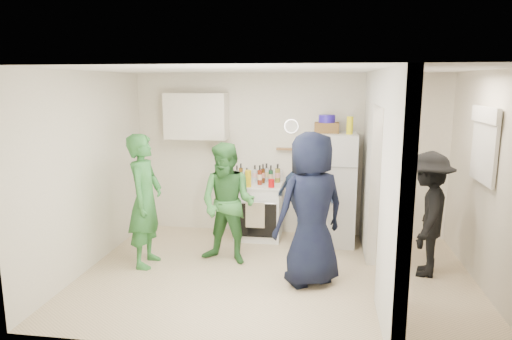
{
  "coord_description": "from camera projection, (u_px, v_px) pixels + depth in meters",
  "views": [
    {
      "loc": [
        0.54,
        -5.29,
        2.35
      ],
      "look_at": [
        -0.31,
        0.4,
        1.25
      ],
      "focal_mm": 32.0,
      "sensor_mm": 36.0,
      "label": 1
    }
  ],
  "objects": [
    {
      "name": "person_denim",
      "position": [
        306.0,
        199.0,
        6.33
      ],
      "size": [
        0.97,
        0.76,
        1.54
      ],
      "primitive_type": "imported",
      "rotation": [
        0.0,
        0.0,
        -0.49
      ],
      "color": "#394F7D",
      "rests_on": "floor"
    },
    {
      "name": "red_cup",
      "position": [
        271.0,
        183.0,
        6.65
      ],
      "size": [
        0.09,
        0.09,
        0.12
      ],
      "primitive_type": "cylinder",
      "color": "red",
      "rests_on": "stove"
    },
    {
      "name": "floor",
      "position": [
        276.0,
        275.0,
        5.66
      ],
      "size": [
        4.8,
        4.8,
        0.0
      ],
      "primitive_type": "plane",
      "color": "beige",
      "rests_on": "ground"
    },
    {
      "name": "partition_pier_back",
      "position": [
        371.0,
        164.0,
        6.32
      ],
      "size": [
        0.12,
        1.2,
        2.5
      ],
      "primitive_type": "cube",
      "color": "silver",
      "rests_on": "floor"
    },
    {
      "name": "person_navy",
      "position": [
        311.0,
        209.0,
        5.3
      ],
      "size": [
        1.06,
        0.97,
        1.82
      ],
      "primitive_type": "imported",
      "rotation": [
        0.0,
        0.0,
        -2.56
      ],
      "color": "black",
      "rests_on": "floor"
    },
    {
      "name": "bottle_i",
      "position": [
        263.0,
        173.0,
        6.94
      ],
      "size": [
        0.06,
        0.06,
        0.29
      ],
      "primitive_type": "cylinder",
      "color": "#50270D",
      "rests_on": "stove"
    },
    {
      "name": "partition_header",
      "position": [
        385.0,
        88.0,
        5.05
      ],
      "size": [
        0.12,
        1.0,
        0.4
      ],
      "primitive_type": "cube",
      "color": "silver",
      "rests_on": "partition_pier_back"
    },
    {
      "name": "ceiling",
      "position": [
        278.0,
        70.0,
        5.19
      ],
      "size": [
        4.8,
        4.8,
        0.0
      ],
      "primitive_type": "plane",
      "rotation": [
        3.14,
        0.0,
        0.0
      ],
      "color": "white",
      "rests_on": "wall_back"
    },
    {
      "name": "person_green_left",
      "position": [
        145.0,
        201.0,
        5.86
      ],
      "size": [
        0.41,
        0.63,
        1.73
      ],
      "primitive_type": "imported",
      "rotation": [
        0.0,
        0.0,
        1.57
      ],
      "color": "#327D3E",
      "rests_on": "floor"
    },
    {
      "name": "wall_left",
      "position": [
        88.0,
        171.0,
        5.77
      ],
      "size": [
        0.0,
        3.4,
        3.4
      ],
      "primitive_type": "plane",
      "rotation": [
        1.57,
        0.0,
        1.57
      ],
      "color": "silver",
      "rests_on": "floor"
    },
    {
      "name": "upper_cabinet",
      "position": [
        196.0,
        116.0,
        6.99
      ],
      "size": [
        0.95,
        0.34,
        0.7
      ],
      "primitive_type": "cube",
      "color": "silver",
      "rests_on": "wall_back"
    },
    {
      "name": "person_nook",
      "position": [
        427.0,
        214.0,
        5.58
      ],
      "size": [
        0.82,
        1.12,
        1.55
      ],
      "primitive_type": "imported",
      "rotation": [
        0.0,
        0.0,
        -1.85
      ],
      "color": "black",
      "rests_on": "floor"
    },
    {
      "name": "bottle_g",
      "position": [
        278.0,
        173.0,
        6.97
      ],
      "size": [
        0.08,
        0.08,
        0.29
      ],
      "primitive_type": "cylinder",
      "color": "olive",
      "rests_on": "stove"
    },
    {
      "name": "nook_window_frame",
      "position": [
        485.0,
        145.0,
        5.2
      ],
      "size": [
        0.04,
        0.76,
        0.86
      ],
      "primitive_type": "cube",
      "color": "white",
      "rests_on": "wall_right"
    },
    {
      "name": "bottle_e",
      "position": [
        266.0,
        173.0,
        7.01
      ],
      "size": [
        0.08,
        0.08,
        0.29
      ],
      "primitive_type": "cylinder",
      "color": "#A6B1B8",
      "rests_on": "stove"
    },
    {
      "name": "bottle_h",
      "position": [
        237.0,
        175.0,
        6.8
      ],
      "size": [
        0.06,
        0.06,
        0.3
      ],
      "primitive_type": "cylinder",
      "color": "#989CA3",
      "rests_on": "stove"
    },
    {
      "name": "bottle_b",
      "position": [
        247.0,
        176.0,
        6.82
      ],
      "size": [
        0.07,
        0.07,
        0.25
      ],
      "primitive_type": "cylinder",
      "color": "#1C5528",
      "rests_on": "stove"
    },
    {
      "name": "bottle_f",
      "position": [
        271.0,
        175.0,
        6.84
      ],
      "size": [
        0.07,
        0.07,
        0.29
      ],
      "primitive_type": "cylinder",
      "color": "#153B21",
      "rests_on": "stove"
    },
    {
      "name": "partition_pier_front",
      "position": [
        394.0,
        205.0,
        4.18
      ],
      "size": [
        0.12,
        1.2,
        2.5
      ],
      "primitive_type": "cube",
      "color": "silver",
      "rests_on": "floor"
    },
    {
      "name": "bottle_a",
      "position": [
        241.0,
        173.0,
        7.01
      ],
      "size": [
        0.06,
        0.06,
        0.29
      ],
      "primitive_type": "cylinder",
      "color": "brown",
      "rests_on": "stove"
    },
    {
      "name": "person_green_center",
      "position": [
        228.0,
        204.0,
        5.95
      ],
      "size": [
        0.89,
        0.77,
        1.6
      ],
      "primitive_type": "imported",
      "rotation": [
        0.0,
        0.0,
        -0.23
      ],
      "color": "#357A3B",
      "rests_on": "floor"
    },
    {
      "name": "wall_clock",
      "position": [
        291.0,
        126.0,
        6.96
      ],
      "size": [
        0.22,
        0.02,
        0.22
      ],
      "primitive_type": "cylinder",
      "rotation": [
        1.57,
        0.0,
        0.0
      ],
      "color": "white",
      "rests_on": "wall_back"
    },
    {
      "name": "blue_bowl",
      "position": [
        327.0,
        119.0,
        6.58
      ],
      "size": [
        0.24,
        0.24,
        0.11
      ],
      "primitive_type": "cylinder",
      "color": "#26169B",
      "rests_on": "wicker_basket"
    },
    {
      "name": "yellow_cup_stack_top",
      "position": [
        350.0,
        125.0,
        6.4
      ],
      "size": [
        0.09,
        0.09,
        0.25
      ],
      "primitive_type": "cylinder",
      "color": "yellow",
      "rests_on": "fridge"
    },
    {
      "name": "nook_window",
      "position": [
        486.0,
        145.0,
        5.2
      ],
      "size": [
        0.03,
        0.7,
        0.8
      ],
      "primitive_type": "cube",
      "color": "black",
      "rests_on": "wall_right"
    },
    {
      "name": "bottle_d",
      "position": [
        260.0,
        175.0,
        6.81
      ],
      "size": [
        0.07,
        0.07,
        0.3
      ],
      "primitive_type": "cylinder",
      "color": "maroon",
      "rests_on": "stove"
    },
    {
      "name": "fridge",
      "position": [
        332.0,
        189.0,
        6.71
      ],
      "size": [
        0.67,
        0.66,
        1.64
      ],
      "primitive_type": "cube",
      "color": "silver",
      "rests_on": "floor"
    },
    {
      "name": "spice_shelf",
      "position": [
        288.0,
        149.0,
        7.01
      ],
      "size": [
        0.35,
        0.08,
        0.03
      ],
      "primitive_type": "cube",
      "color": "olive",
      "rests_on": "wall_back"
    },
    {
      "name": "wall_right",
      "position": [
        491.0,
        183.0,
        5.08
      ],
      "size": [
        0.0,
        3.4,
        3.4
      ],
      "primitive_type": "plane",
      "rotation": [
        1.57,
        0.0,
        -1.57
      ],
      "color": "silver",
      "rests_on": "floor"
    },
    {
      "name": "yellow_cup_stack_stove",
      "position": [
        248.0,
        179.0,
        6.67
      ],
      "size": [
        0.09,
        0.09,
        0.25
      ],
      "primitive_type": "cylinder",
      "color": "yellow",
      "rests_on": "stove"
    },
    {
      "name": "bottle_c",
      "position": [
        255.0,
        173.0,
        7.04
      ],
      "size": [
        0.07,
        0.07,
        0.26
      ],
      "primitive_type": "cylinder",
      "color": "silver",
      "rests_on": "stove"
    },
    {
      "name": "wall_back",
      "position": [
        288.0,
        155.0,
        7.08
      ],
      "size": [
        4.8,
        0.0,
        4.8
      ],
      "primitive_type": "plane",
      "rotation": [
        1.57,
        0.0,
        0.0
      ],
      "color": "silver",
      "rests_on": "floor"
    },
    {
      "name": "nook_valance",
      "position": [
        485.0,
        115.0,
        5.14
      ],
      "size": [
        0.04,
        0.82,
        0.18
      ],
      "primitive_type": "cube",
      "color": "white",
      "rests_on": "wall_right"
    },
    {
      "name": "wicker_basket",
      "position": [
        327.0,
        128.0,
        6.6
      ],
      "size": [
        0.35,
        0.25,
        0.15
      ],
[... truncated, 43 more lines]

